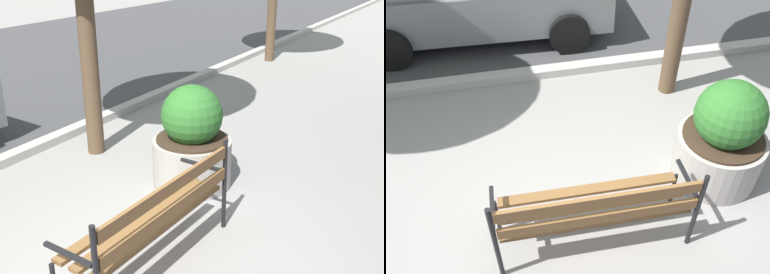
% 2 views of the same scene
% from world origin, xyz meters
% --- Properties ---
extents(park_bench, '(1.82, 0.59, 0.95)m').
position_xyz_m(park_bench, '(0.25, -0.02, 0.54)').
color(park_bench, brown).
rests_on(park_bench, ground).
extents(concrete_planter, '(0.92, 0.92, 1.22)m').
position_xyz_m(concrete_planter, '(1.76, 0.55, 0.53)').
color(concrete_planter, '#A8A399').
rests_on(concrete_planter, ground).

